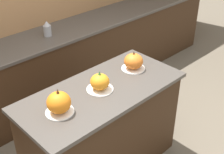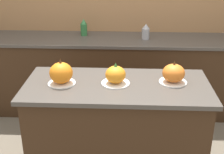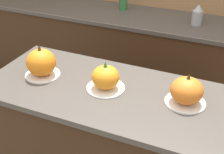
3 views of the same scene
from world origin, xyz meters
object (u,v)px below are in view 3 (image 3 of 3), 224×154
object	(u,v)px
pumpkin_cake_center	(106,78)
pumpkin_cake_right	(187,91)
bottle_short	(197,15)
pumpkin_cake_left	(41,63)
bottle_tall	(123,0)

from	to	relation	value
pumpkin_cake_center	pumpkin_cake_right	world-z (taller)	pumpkin_cake_right
pumpkin_cake_center	bottle_short	size ratio (longest dim) A/B	1.30
pumpkin_cake_center	pumpkin_cake_right	distance (m)	0.46
pumpkin_cake_left	bottle_short	xyz separation A→B (m)	(0.72, 1.23, 0.01)
pumpkin_cake_left	bottle_short	size ratio (longest dim) A/B	1.25
pumpkin_cake_right	bottle_short	world-z (taller)	bottle_short
pumpkin_cake_left	pumpkin_cake_center	size ratio (longest dim) A/B	0.97
bottle_short	bottle_tall	bearing A→B (deg)	170.99
pumpkin_cake_right	bottle_tall	xyz separation A→B (m)	(-0.88, 1.28, 0.03)
pumpkin_cake_center	pumpkin_cake_right	bearing A→B (deg)	5.34
pumpkin_cake_center	bottle_tall	size ratio (longest dim) A/B	1.15
pumpkin_cake_left	bottle_tall	xyz separation A→B (m)	(0.00, 1.34, 0.02)
pumpkin_cake_center	pumpkin_cake_right	size ratio (longest dim) A/B	1.02
pumpkin_cake_left	pumpkin_cake_right	size ratio (longest dim) A/B	0.98
bottle_short	pumpkin_cake_right	bearing A→B (deg)	-82.16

